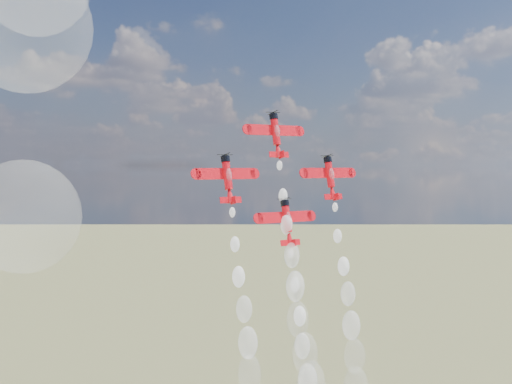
{
  "coord_description": "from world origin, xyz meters",
  "views": [
    {
      "loc": [
        -64.72,
        -97.29,
        83.05
      ],
      "look_at": [
        12.26,
        14.56,
        77.97
      ],
      "focal_mm": 50.0,
      "sensor_mm": 36.0,
      "label": 1
    }
  ],
  "objects_px": {
    "plane_lead": "(276,134)",
    "plane_slot": "(287,221)",
    "plane_left": "(228,178)",
    "plane_right": "(330,177)"
  },
  "relations": [
    {
      "from": "plane_lead",
      "to": "plane_slot",
      "type": "height_order",
      "value": "plane_lead"
    },
    {
      "from": "plane_left",
      "to": "plane_slot",
      "type": "height_order",
      "value": "plane_left"
    },
    {
      "from": "plane_slot",
      "to": "plane_lead",
      "type": "bearing_deg",
      "value": 90.0
    },
    {
      "from": "plane_right",
      "to": "plane_slot",
      "type": "relative_size",
      "value": 1.0
    },
    {
      "from": "plane_left",
      "to": "plane_slot",
      "type": "bearing_deg",
      "value": -8.55
    },
    {
      "from": "plane_right",
      "to": "plane_slot",
      "type": "xyz_separation_m",
      "value": [
        -12.43,
        -1.87,
        -8.5
      ]
    },
    {
      "from": "plane_left",
      "to": "plane_right",
      "type": "distance_m",
      "value": 24.87
    },
    {
      "from": "plane_lead",
      "to": "plane_left",
      "type": "height_order",
      "value": "plane_lead"
    },
    {
      "from": "plane_lead",
      "to": "plane_left",
      "type": "distance_m",
      "value": 15.18
    },
    {
      "from": "plane_lead",
      "to": "plane_slot",
      "type": "bearing_deg",
      "value": -90.0
    }
  ]
}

